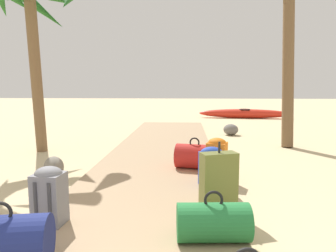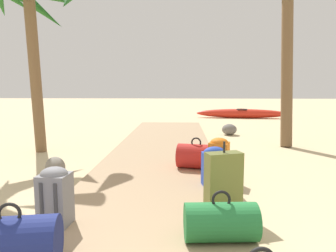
{
  "view_description": "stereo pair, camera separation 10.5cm",
  "coord_description": "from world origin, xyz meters",
  "px_view_note": "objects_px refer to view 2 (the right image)",
  "views": [
    {
      "loc": [
        0.48,
        -0.81,
        1.39
      ],
      "look_at": [
        0.1,
        5.8,
        0.55
      ],
      "focal_mm": 33.97,
      "sensor_mm": 36.0,
      "label": 1
    },
    {
      "loc": [
        0.37,
        -0.82,
        1.39
      ],
      "look_at": [
        0.1,
        5.8,
        0.55
      ],
      "focal_mm": 33.97,
      "sensor_mm": 36.0,
      "label": 2
    }
  ],
  "objects_px": {
    "backpack_grey": "(55,195)",
    "palm_tree_near_left": "(31,4)",
    "duffel_bag_navy": "(11,244)",
    "suitcase_olive": "(223,180)",
    "backpack_blue": "(214,165)",
    "kayak": "(242,113)",
    "duffel_bag_green": "(221,222)",
    "backpack_orange": "(219,156)",
    "duffel_bag_red": "(196,156)"
  },
  "relations": [
    {
      "from": "backpack_blue",
      "to": "duffel_bag_green",
      "type": "relative_size",
      "value": 0.82
    },
    {
      "from": "backpack_grey",
      "to": "palm_tree_near_left",
      "type": "xyz_separation_m",
      "value": [
        -1.78,
        3.57,
        2.62
      ]
    },
    {
      "from": "kayak",
      "to": "duffel_bag_green",
      "type": "bearing_deg",
      "value": -101.56
    },
    {
      "from": "duffel_bag_red",
      "to": "backpack_orange",
      "type": "height_order",
      "value": "backpack_orange"
    },
    {
      "from": "duffel_bag_green",
      "to": "backpack_orange",
      "type": "relative_size",
      "value": 1.13
    },
    {
      "from": "duffel_bag_green",
      "to": "duffel_bag_navy",
      "type": "relative_size",
      "value": 0.89
    },
    {
      "from": "duffel_bag_navy",
      "to": "suitcase_olive",
      "type": "xyz_separation_m",
      "value": [
        1.66,
        1.24,
        0.11
      ]
    },
    {
      "from": "duffel_bag_red",
      "to": "duffel_bag_navy",
      "type": "bearing_deg",
      "value": -116.46
    },
    {
      "from": "backpack_orange",
      "to": "suitcase_olive",
      "type": "height_order",
      "value": "suitcase_olive"
    },
    {
      "from": "backpack_grey",
      "to": "duffel_bag_navy",
      "type": "distance_m",
      "value": 0.76
    },
    {
      "from": "duffel_bag_green",
      "to": "kayak",
      "type": "relative_size",
      "value": 0.16
    },
    {
      "from": "kayak",
      "to": "backpack_blue",
      "type": "bearing_deg",
      "value": -102.74
    },
    {
      "from": "backpack_orange",
      "to": "duffel_bag_navy",
      "type": "height_order",
      "value": "backpack_orange"
    },
    {
      "from": "backpack_blue",
      "to": "duffel_bag_green",
      "type": "distance_m",
      "value": 1.54
    },
    {
      "from": "backpack_orange",
      "to": "duffel_bag_navy",
      "type": "relative_size",
      "value": 0.79
    },
    {
      "from": "duffel_bag_red",
      "to": "backpack_blue",
      "type": "distance_m",
      "value": 0.89
    },
    {
      "from": "backpack_blue",
      "to": "kayak",
      "type": "distance_m",
      "value": 9.97
    },
    {
      "from": "duffel_bag_red",
      "to": "suitcase_olive",
      "type": "distance_m",
      "value": 1.68
    },
    {
      "from": "backpack_grey",
      "to": "suitcase_olive",
      "type": "height_order",
      "value": "suitcase_olive"
    },
    {
      "from": "backpack_blue",
      "to": "backpack_orange",
      "type": "distance_m",
      "value": 0.47
    },
    {
      "from": "suitcase_olive",
      "to": "palm_tree_near_left",
      "type": "distance_m",
      "value": 5.29
    },
    {
      "from": "duffel_bag_navy",
      "to": "palm_tree_near_left",
      "type": "bearing_deg",
      "value": 112.26
    },
    {
      "from": "backpack_blue",
      "to": "backpack_grey",
      "type": "xyz_separation_m",
      "value": [
        -1.62,
        -1.29,
        0.02
      ]
    },
    {
      "from": "palm_tree_near_left",
      "to": "kayak",
      "type": "distance_m",
      "value": 9.73
    },
    {
      "from": "duffel_bag_navy",
      "to": "kayak",
      "type": "height_order",
      "value": "duffel_bag_navy"
    },
    {
      "from": "duffel_bag_red",
      "to": "kayak",
      "type": "relative_size",
      "value": 0.17
    },
    {
      "from": "suitcase_olive",
      "to": "palm_tree_near_left",
      "type": "height_order",
      "value": "palm_tree_near_left"
    },
    {
      "from": "duffel_bag_green",
      "to": "palm_tree_near_left",
      "type": "bearing_deg",
      "value": 130.88
    },
    {
      "from": "suitcase_olive",
      "to": "duffel_bag_red",
      "type": "bearing_deg",
      "value": 97.31
    },
    {
      "from": "duffel_bag_red",
      "to": "backpack_grey",
      "type": "xyz_separation_m",
      "value": [
        -1.42,
        -2.15,
        0.1
      ]
    },
    {
      "from": "duffel_bag_green",
      "to": "suitcase_olive",
      "type": "height_order",
      "value": "suitcase_olive"
    },
    {
      "from": "suitcase_olive",
      "to": "duffel_bag_navy",
      "type": "bearing_deg",
      "value": -143.22
    },
    {
      "from": "palm_tree_near_left",
      "to": "kayak",
      "type": "height_order",
      "value": "palm_tree_near_left"
    },
    {
      "from": "duffel_bag_red",
      "to": "backpack_grey",
      "type": "distance_m",
      "value": 2.58
    },
    {
      "from": "duffel_bag_red",
      "to": "suitcase_olive",
      "type": "relative_size",
      "value": 0.9
    },
    {
      "from": "palm_tree_near_left",
      "to": "kayak",
      "type": "relative_size",
      "value": 0.95
    },
    {
      "from": "backpack_blue",
      "to": "backpack_grey",
      "type": "relative_size",
      "value": 0.92
    },
    {
      "from": "palm_tree_near_left",
      "to": "duffel_bag_navy",
      "type": "bearing_deg",
      "value": -67.74
    },
    {
      "from": "duffel_bag_red",
      "to": "kayak",
      "type": "distance_m",
      "value": 9.18
    },
    {
      "from": "suitcase_olive",
      "to": "palm_tree_near_left",
      "type": "relative_size",
      "value": 0.19
    },
    {
      "from": "backpack_orange",
      "to": "suitcase_olive",
      "type": "relative_size",
      "value": 0.77
    },
    {
      "from": "duffel_bag_green",
      "to": "backpack_orange",
      "type": "bearing_deg",
      "value": 83.75
    },
    {
      "from": "duffel_bag_red",
      "to": "kayak",
      "type": "xyz_separation_m",
      "value": [
        2.4,
        8.86,
        -0.08
      ]
    },
    {
      "from": "duffel_bag_red",
      "to": "duffel_bag_green",
      "type": "relative_size",
      "value": 1.04
    },
    {
      "from": "duffel_bag_red",
      "to": "backpack_blue",
      "type": "xyz_separation_m",
      "value": [
        0.2,
        -0.86,
        0.08
      ]
    },
    {
      "from": "backpack_grey",
      "to": "palm_tree_near_left",
      "type": "height_order",
      "value": "palm_tree_near_left"
    },
    {
      "from": "backpack_orange",
      "to": "kayak",
      "type": "bearing_deg",
      "value": 77.33
    },
    {
      "from": "duffel_bag_red",
      "to": "backpack_blue",
      "type": "height_order",
      "value": "backpack_blue"
    },
    {
      "from": "backpack_orange",
      "to": "kayak",
      "type": "distance_m",
      "value": 9.51
    },
    {
      "from": "duffel_bag_red",
      "to": "palm_tree_near_left",
      "type": "relative_size",
      "value": 0.17
    }
  ]
}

